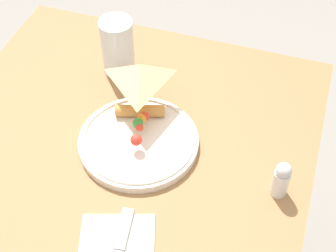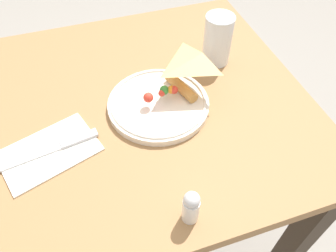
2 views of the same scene
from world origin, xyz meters
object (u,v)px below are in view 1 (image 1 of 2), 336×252
object	(u,v)px
plate_pizza	(139,138)
milk_glass	(118,48)
salt_shaker	(281,179)
dining_table	(106,222)

from	to	relation	value
plate_pizza	milk_glass	size ratio (longest dim) A/B	1.80
milk_glass	salt_shaker	world-z (taller)	milk_glass
dining_table	plate_pizza	size ratio (longest dim) A/B	4.04
milk_glass	salt_shaker	distance (m)	0.45
dining_table	milk_glass	distance (m)	0.36
plate_pizza	milk_glass	world-z (taller)	milk_glass
dining_table	plate_pizza	xyz separation A→B (m)	(-0.11, 0.03, 0.14)
plate_pizza	salt_shaker	xyz separation A→B (m)	(0.03, 0.28, 0.02)
dining_table	plate_pizza	bearing A→B (deg)	164.32
dining_table	milk_glass	world-z (taller)	milk_glass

